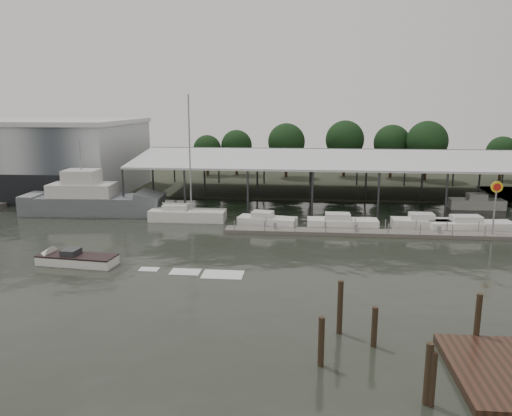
# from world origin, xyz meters

# --- Properties ---
(ground) EXTENTS (200.00, 200.00, 0.00)m
(ground) POSITION_xyz_m (0.00, 0.00, 0.00)
(ground) COLOR #242921
(ground) RESTS_ON ground
(land_strip_far) EXTENTS (140.00, 30.00, 0.30)m
(land_strip_far) POSITION_xyz_m (0.00, 42.00, 0.10)
(land_strip_far) COLOR #323628
(land_strip_far) RESTS_ON ground
(storage_warehouse) EXTENTS (24.50, 20.50, 10.50)m
(storage_warehouse) POSITION_xyz_m (-28.00, 29.94, 5.29)
(storage_warehouse) COLOR #AFB4BB
(storage_warehouse) RESTS_ON ground
(covered_boat_shed) EXTENTS (58.24, 24.00, 6.96)m
(covered_boat_shed) POSITION_xyz_m (17.00, 28.00, 6.13)
(covered_boat_shed) COLOR silver
(covered_boat_shed) RESTS_ON ground
(floating_dock) EXTENTS (28.00, 2.00, 1.40)m
(floating_dock) POSITION_xyz_m (15.00, 10.00, 0.20)
(floating_dock) COLOR slate
(floating_dock) RESTS_ON ground
(shell_fuel_sign) EXTENTS (1.10, 0.18, 5.55)m
(shell_fuel_sign) POSITION_xyz_m (27.00, 9.99, 3.93)
(shell_fuel_sign) COLOR gray
(shell_fuel_sign) RESTS_ON ground
(grey_trawler) EXTENTS (16.57, 5.19, 8.84)m
(grey_trawler) POSITION_xyz_m (-15.93, 16.77, 1.58)
(grey_trawler) COLOR slate
(grey_trawler) RESTS_ON ground
(white_sailboat) EXTENTS (8.37, 2.61, 13.92)m
(white_sailboat) POSITION_xyz_m (-4.10, 14.31, 0.67)
(white_sailboat) COLOR white
(white_sailboat) RESTS_ON ground
(speedboat_underway) EXTENTS (18.04, 4.01, 2.00)m
(speedboat_underway) POSITION_xyz_m (-9.90, -1.57, 0.39)
(speedboat_underway) COLOR white
(speedboat_underway) RESTS_ON ground
(moored_cruiser_0) EXTENTS (6.41, 3.29, 1.70)m
(moored_cruiser_0) POSITION_xyz_m (4.97, 12.28, 0.61)
(moored_cruiser_0) COLOR white
(moored_cruiser_0) RESTS_ON ground
(moored_cruiser_1) EXTENTS (7.23, 2.22, 1.70)m
(moored_cruiser_1) POSITION_xyz_m (12.77, 12.16, 0.61)
(moored_cruiser_1) COLOR white
(moored_cruiser_1) RESTS_ON ground
(moored_cruiser_2) EXTENTS (6.94, 2.23, 1.70)m
(moored_cruiser_2) POSITION_xyz_m (21.38, 12.97, 0.61)
(moored_cruiser_2) COLOR white
(moored_cruiser_2) RESTS_ON ground
(moored_cruiser_3) EXTENTS (8.52, 2.94, 1.70)m
(moored_cruiser_3) POSITION_xyz_m (25.62, 12.29, 0.61)
(moored_cruiser_3) COLOR white
(moored_cruiser_3) RESTS_ON ground
(mooring_pilings) EXTENTS (8.82, 6.93, 3.73)m
(mooring_pilings) POSITION_xyz_m (13.39, -15.07, 1.05)
(mooring_pilings) COLOR #352A1A
(mooring_pilings) RESTS_ON ground
(horizon_tree_line) EXTENTS (71.88, 9.85, 9.98)m
(horizon_tree_line) POSITION_xyz_m (23.88, 47.41, 6.05)
(horizon_tree_line) COLOR black
(horizon_tree_line) RESTS_ON ground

